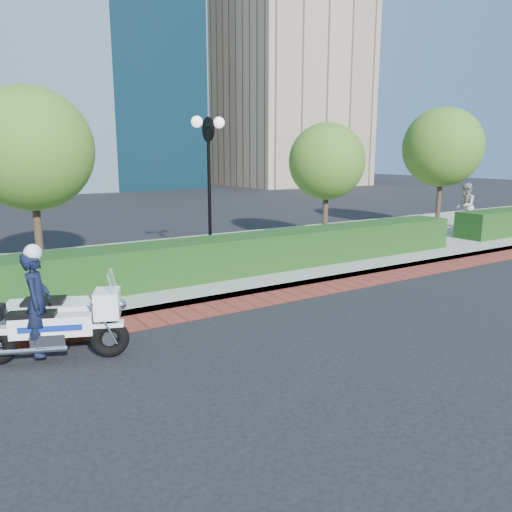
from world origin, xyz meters
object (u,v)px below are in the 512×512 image
tree_b (31,149)px  police_motorcycle (50,316)px  tree_c (327,162)px  lamppost (209,167)px  tree_d (442,147)px  pedestrian (465,206)px

tree_b → police_motorcycle: tree_b is taller
tree_c → police_motorcycle: tree_c is taller
lamppost → police_motorcycle: (-5.29, -4.45, -2.29)m
tree_c → tree_d: (6.50, 0.00, 0.56)m
lamppost → tree_c: (5.50, 1.30, 0.09)m
lamppost → pedestrian: 12.62m
tree_b → pedestrian: bearing=-3.4°
tree_d → tree_b: bearing=180.0°
tree_d → pedestrian: tree_d is taller
tree_b → tree_d: tree_d is taller
tree_b → tree_d: 16.50m
tree_c → police_motorcycle: bearing=-152.0°
tree_d → police_motorcycle: 18.46m
tree_c → pedestrian: bearing=-8.2°
lamppost → tree_d: (12.00, 1.30, 0.65)m
lamppost → tree_b: tree_b is taller
tree_c → pedestrian: size_ratio=2.20×
tree_b → tree_d: (16.50, 0.00, 0.18)m
police_motorcycle → pedestrian: 18.40m
tree_c → tree_d: size_ratio=0.83×
tree_d → pedestrian: bearing=-64.6°
tree_d → police_motorcycle: (-17.29, -5.75, -2.94)m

